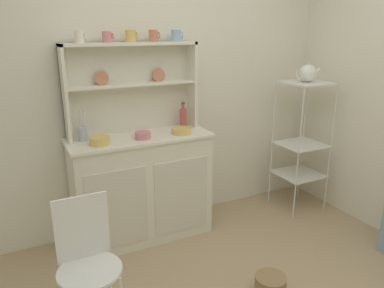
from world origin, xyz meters
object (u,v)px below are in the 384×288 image
at_px(floor_basket, 270,285).
at_px(utensil_jar, 83,133).
at_px(bowl_mixing_large, 100,141).
at_px(hutch_cabinet, 142,186).
at_px(jam_bottle, 183,118).
at_px(hutch_shelf_unit, 131,81).
at_px(wire_chair, 87,255).
at_px(porcelain_teapot, 307,73).
at_px(cup_cream_0, 79,37).
at_px(bakers_rack, 302,134).

xyz_separation_m(floor_basket, utensil_jar, (-0.95, 1.18, 0.90)).
height_order(floor_basket, bowl_mixing_large, bowl_mixing_large).
xyz_separation_m(hutch_cabinet, floor_basket, (0.52, -1.10, -0.40)).
height_order(floor_basket, jam_bottle, jam_bottle).
bearing_deg(bowl_mixing_large, jam_bottle, 11.71).
distance_m(hutch_shelf_unit, utensil_jar, 0.57).
relative_size(wire_chair, utensil_jar, 3.40).
distance_m(hutch_shelf_unit, porcelain_teapot, 1.62).
bearing_deg(floor_basket, cup_cream_0, 126.73).
bearing_deg(cup_cream_0, utensil_jar, -134.21).
xyz_separation_m(cup_cream_0, utensil_jar, (-0.04, -0.04, -0.72)).
height_order(hutch_cabinet, porcelain_teapot, porcelain_teapot).
relative_size(hutch_shelf_unit, cup_cream_0, 12.65).
bearing_deg(floor_basket, jam_bottle, 94.56).
bearing_deg(utensil_jar, jam_bottle, 0.56).
height_order(hutch_shelf_unit, bowl_mixing_large, hutch_shelf_unit).
height_order(hutch_shelf_unit, cup_cream_0, cup_cream_0).
height_order(hutch_shelf_unit, porcelain_teapot, hutch_shelf_unit).
relative_size(hutch_cabinet, wire_chair, 1.37).
xyz_separation_m(utensil_jar, porcelain_teapot, (2.01, -0.24, 0.38)).
xyz_separation_m(bakers_rack, wire_chair, (-2.22, -0.71, -0.26)).
xyz_separation_m(bakers_rack, floor_basket, (-1.06, -0.93, -0.71)).
relative_size(hutch_cabinet, bakers_rack, 0.92).
bearing_deg(bakers_rack, hutch_shelf_unit, 168.20).
distance_m(bakers_rack, bowl_mixing_large, 1.93).
distance_m(wire_chair, cup_cream_0, 1.56).
height_order(jam_bottle, utensil_jar, utensil_jar).
relative_size(wire_chair, cup_cream_0, 9.89).
xyz_separation_m(bowl_mixing_large, utensil_jar, (-0.09, 0.15, 0.03)).
relative_size(cup_cream_0, porcelain_teapot, 0.34).
bearing_deg(porcelain_teapot, utensil_jar, 173.10).
bearing_deg(hutch_shelf_unit, jam_bottle, -10.40).
relative_size(hutch_shelf_unit, floor_basket, 5.09).
relative_size(floor_basket, utensil_jar, 0.85).
distance_m(hutch_shelf_unit, bakers_rack, 1.71).
xyz_separation_m(floor_basket, jam_bottle, (-0.09, 1.19, 0.94)).
bearing_deg(porcelain_teapot, bakers_rack, -0.00).
bearing_deg(hutch_cabinet, utensil_jar, 169.72).
distance_m(hutch_cabinet, porcelain_teapot, 1.82).
bearing_deg(cup_cream_0, floor_basket, -53.27).
xyz_separation_m(cup_cream_0, jam_bottle, (0.82, -0.04, -0.69)).
height_order(wire_chair, floor_basket, wire_chair).
xyz_separation_m(hutch_cabinet, bakers_rack, (1.58, -0.17, 0.31)).
height_order(bakers_rack, cup_cream_0, cup_cream_0).
relative_size(hutch_shelf_unit, utensil_jar, 4.35).
relative_size(floor_basket, bowl_mixing_large, 1.39).
xyz_separation_m(hutch_shelf_unit, cup_cream_0, (-0.39, -0.04, 0.35)).
height_order(wire_chair, bowl_mixing_large, bowl_mixing_large).
height_order(floor_basket, utensil_jar, utensil_jar).
bearing_deg(cup_cream_0, jam_bottle, -2.52).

